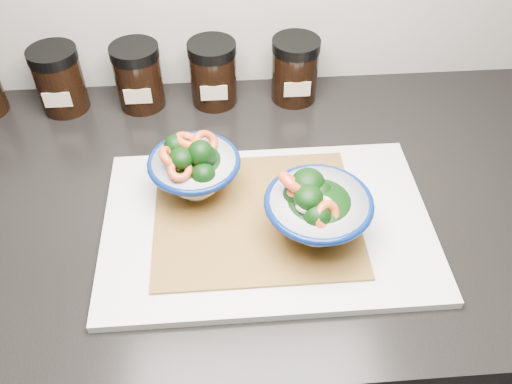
{
  "coord_description": "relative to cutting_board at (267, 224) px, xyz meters",
  "views": [
    {
      "loc": [
        0.1,
        0.89,
        1.47
      ],
      "look_at": [
        0.14,
        1.4,
        0.96
      ],
      "focal_mm": 38.0,
      "sensor_mm": 36.0,
      "label": 1
    }
  ],
  "objects": [
    {
      "name": "cabinet",
      "position": [
        -0.15,
        0.06,
        -0.48
      ],
      "size": [
        3.43,
        0.58,
        0.86
      ],
      "primitive_type": "cube",
      "color": "black",
      "rests_on": "ground"
    },
    {
      "name": "countertop",
      "position": [
        -0.15,
        0.06,
        -0.03
      ],
      "size": [
        3.5,
        0.6,
        0.04
      ],
      "primitive_type": "cube",
      "color": "black",
      "rests_on": "cabinet"
    },
    {
      "name": "cutting_board",
      "position": [
        0.0,
        0.0,
        0.0
      ],
      "size": [
        0.45,
        0.3,
        0.01
      ],
      "primitive_type": "cube",
      "color": "silver",
      "rests_on": "countertop"
    },
    {
      "name": "bamboo_mat",
      "position": [
        -0.01,
        0.01,
        0.01
      ],
      "size": [
        0.28,
        0.24,
        0.0
      ],
      "primitive_type": "cube",
      "color": "olive",
      "rests_on": "cutting_board"
    },
    {
      "name": "bowl_left",
      "position": [
        -0.1,
        0.06,
        0.05
      ],
      "size": [
        0.13,
        0.13,
        0.1
      ],
      "rotation": [
        0.0,
        0.0,
        -0.05
      ],
      "color": "white",
      "rests_on": "bamboo_mat"
    },
    {
      "name": "bowl_right",
      "position": [
        0.06,
        -0.03,
        0.05
      ],
      "size": [
        0.14,
        0.14,
        0.11
      ],
      "rotation": [
        0.0,
        0.0,
        -0.03
      ],
      "color": "white",
      "rests_on": "bamboo_mat"
    },
    {
      "name": "spice_jar_b",
      "position": [
        -0.32,
        0.3,
        0.05
      ],
      "size": [
        0.08,
        0.08,
        0.11
      ],
      "color": "black",
      "rests_on": "countertop"
    },
    {
      "name": "spice_jar_c",
      "position": [
        -0.19,
        0.3,
        0.05
      ],
      "size": [
        0.08,
        0.08,
        0.11
      ],
      "color": "black",
      "rests_on": "countertop"
    },
    {
      "name": "spice_jar_d",
      "position": [
        -0.07,
        0.3,
        0.05
      ],
      "size": [
        0.08,
        0.08,
        0.11
      ],
      "color": "black",
      "rests_on": "countertop"
    },
    {
      "name": "spice_jar_e",
      "position": [
        0.07,
        0.3,
        0.05
      ],
      "size": [
        0.08,
        0.08,
        0.11
      ],
      "color": "black",
      "rests_on": "countertop"
    }
  ]
}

